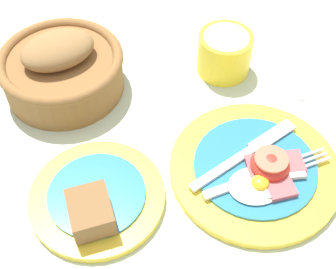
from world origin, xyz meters
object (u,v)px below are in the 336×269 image
(breakfast_plate, at_px, (257,169))
(sugar_cup, at_px, (225,52))
(teaspoon_by_saucer, at_px, (301,109))
(bread_basket, at_px, (62,68))
(bread_plate, at_px, (96,200))

(breakfast_plate, xyz_separation_m, sugar_cup, (0.01, 0.21, 0.03))
(sugar_cup, relative_size, teaspoon_by_saucer, 0.48)
(breakfast_plate, relative_size, teaspoon_by_saucer, 1.30)
(sugar_cup, relative_size, bread_basket, 0.45)
(breakfast_plate, distance_m, bread_basket, 0.33)
(sugar_cup, distance_m, bread_basket, 0.26)
(breakfast_plate, xyz_separation_m, teaspoon_by_saucer, (0.10, 0.10, -0.01))
(bread_plate, height_order, teaspoon_by_saucer, bread_plate)
(bread_plate, xyz_separation_m, teaspoon_by_saucer, (0.32, 0.11, -0.01))
(sugar_cup, height_order, bread_basket, bread_basket)
(sugar_cup, xyz_separation_m, bread_basket, (-0.26, 0.00, 0.01))
(bread_plate, height_order, bread_basket, bread_basket)
(bread_plate, bearing_deg, breakfast_plate, 2.76)
(bread_basket, bearing_deg, teaspoon_by_saucer, -18.28)
(teaspoon_by_saucer, bearing_deg, bread_basket, -80.27)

